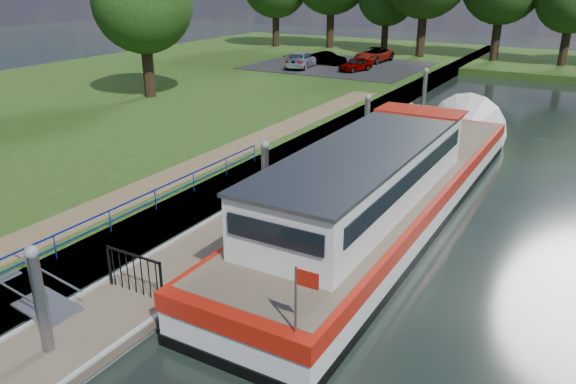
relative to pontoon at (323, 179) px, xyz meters
The scene contains 15 objects.
ground 13.00m from the pontoon, 90.00° to the right, with size 160.00×160.00×0.00m, color black.
riverbank 18.11m from the pontoon, behind, with size 32.00×90.00×0.78m, color #203E11.
bank_edge 3.25m from the pontoon, 141.89° to the left, with size 1.10×90.00×0.78m, color #473D2D.
footpath 6.69m from the pontoon, 131.35° to the right, with size 1.60×40.00×0.05m, color brown.
carpark 27.32m from the pontoon, 113.75° to the left, with size 14.00×12.00×0.06m, color black.
blue_fence 10.43m from the pontoon, 105.38° to the right, with size 0.04×18.04×0.72m.
pontoon is the anchor object (origin of this frame).
mooring_piles 1.10m from the pontoon, ahead, with size 0.30×27.30×3.55m.
gangway 12.64m from the pontoon, 98.42° to the right, with size 2.58×1.00×0.92m.
gate_panel 10.84m from the pontoon, 90.00° to the right, with size 1.85×0.05×1.15m.
barge 3.95m from the pontoon, 20.67° to the right, with size 4.36×21.15×4.78m.
car_a 24.27m from the pontoon, 110.57° to the left, with size 1.27×3.17×1.08m, color #999999.
car_b 27.47m from the pontoon, 115.99° to the left, with size 1.15×3.30×1.09m, color #999999.
car_c 25.77m from the pontoon, 120.92° to the left, with size 1.82×4.49×1.30m, color #999999.
car_d 29.63m from the pontoon, 107.95° to the left, with size 2.08×4.51×1.25m, color #999999.
Camera 1 is at (9.72, -6.77, 8.12)m, focal length 35.00 mm.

